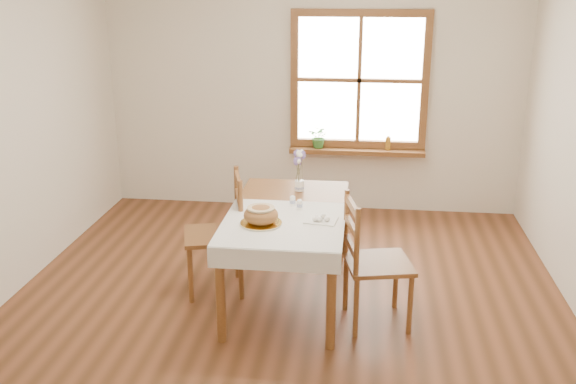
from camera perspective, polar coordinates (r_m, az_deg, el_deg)
name	(u,v)px	position (r m, az deg, el deg)	size (l,w,h in m)	color
ground	(283,313)	(5.09, -0.41, -10.74)	(5.00, 5.00, 0.00)	brown
room_walls	(283,96)	(4.50, -0.46, 8.56)	(4.60, 5.10, 2.65)	#EFE5CF
window	(359,80)	(6.95, 6.35, 9.85)	(1.46, 0.08, 1.46)	brown
window_sill	(357,151)	(7.03, 6.12, 3.63)	(1.46, 0.20, 0.05)	brown
dining_table	(288,220)	(5.07, 0.00, -2.52)	(0.90, 1.60, 0.75)	brown
table_linen	(283,223)	(4.76, -0.44, -2.81)	(0.91, 0.99, 0.01)	white
chair_left	(214,233)	(5.28, -6.64, -3.67)	(0.47, 0.49, 1.01)	brown
chair_right	(378,261)	(4.80, 8.04, -6.12)	(0.46, 0.49, 1.00)	brown
bread_plate	(261,223)	(4.73, -2.41, -2.79)	(0.30, 0.30, 0.02)	white
bread_loaf	(261,213)	(4.70, -2.42, -1.90)	(0.26, 0.26, 0.14)	#A9733C
egg_napkin	(321,220)	(4.80, 2.96, -2.51)	(0.23, 0.20, 0.01)	white
eggs	(321,217)	(4.79, 2.96, -2.23)	(0.18, 0.16, 0.04)	white
salt_shaker	(300,204)	(5.01, 1.03, -1.11)	(0.05, 0.05, 0.09)	white
pepper_shaker	(293,201)	(5.09, 0.42, -0.77)	(0.05, 0.05, 0.09)	white
flower_vase	(299,187)	(5.46, 1.02, 0.49)	(0.08, 0.08, 0.09)	white
lavender_bouquet	(300,167)	(5.41, 1.03, 2.26)	(0.14, 0.14, 0.26)	#6F599E
potted_plant	(319,139)	(7.02, 2.80, 4.69)	(0.22, 0.24, 0.19)	#37762F
amber_bottle	(388,143)	(7.01, 8.89, 4.33)	(0.05, 0.05, 0.15)	#AC741F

